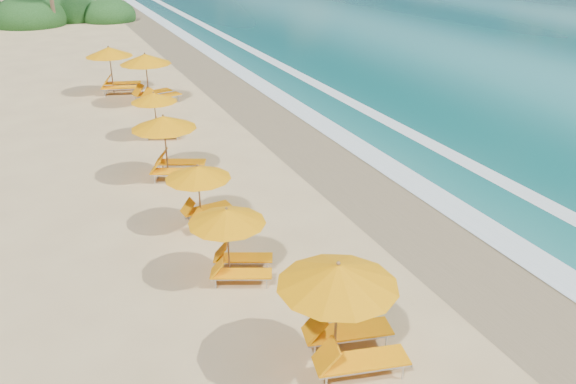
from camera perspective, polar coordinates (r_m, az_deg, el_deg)
name	(u,v)px	position (r m, az deg, el deg)	size (l,w,h in m)	color
ground	(288,227)	(17.94, 0.00, -3.48)	(160.00, 160.00, 0.00)	tan
wet_sand	(398,204)	(19.70, 10.73, -1.21)	(4.00, 160.00, 0.01)	#8B7753
surf_foam	(464,190)	(21.23, 16.82, 0.15)	(4.00, 160.00, 0.01)	white
station_3	(346,307)	(12.12, 5.66, -11.13)	(3.06, 2.93, 2.51)	olive
station_4	(234,238)	(15.08, -5.30, -4.53)	(2.65, 2.62, 2.03)	olive
station_5	(204,191)	(17.83, -8.22, 0.14)	(2.33, 2.19, 2.02)	olive
station_6	(170,142)	(21.49, -11.42, 4.81)	(3.10, 3.07, 2.37)	olive
station_7	(159,112)	(25.92, -12.53, 7.68)	(2.61, 2.59, 2.00)	olive
station_8	(151,75)	(31.13, -13.29, 11.10)	(3.26, 3.16, 2.63)	olive
station_9	(114,67)	(33.67, -16.61, 11.68)	(3.20, 3.11, 2.56)	olive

